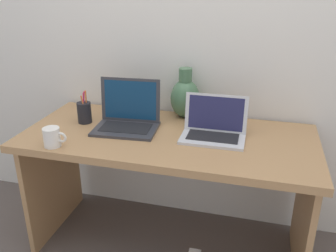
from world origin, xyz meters
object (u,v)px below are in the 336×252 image
(coffee_mug, at_px, (52,137))
(pen_cup, at_px, (84,112))
(laptop_right, at_px, (214,127))
(green_vase, at_px, (185,97))
(laptop_left, at_px, (128,115))

(coffee_mug, bearing_deg, pen_cup, 88.55)
(laptop_right, height_order, green_vase, green_vase)
(laptop_right, distance_m, coffee_mug, 0.82)
(laptop_right, bearing_deg, green_vase, 130.24)
(laptop_left, relative_size, green_vase, 1.21)
(laptop_right, xyz_separation_m, coffee_mug, (-0.76, -0.32, -0.01))
(laptop_left, bearing_deg, coffee_mug, -129.57)
(laptop_left, xyz_separation_m, laptop_right, (0.48, -0.01, -0.01))
(laptop_left, relative_size, pen_cup, 1.86)
(pen_cup, bearing_deg, laptop_left, 0.36)
(coffee_mug, xyz_separation_m, pen_cup, (0.01, 0.33, 0.01))
(green_vase, bearing_deg, laptop_right, -49.76)
(laptop_right, distance_m, pen_cup, 0.75)
(pen_cup, bearing_deg, laptop_right, -0.79)
(green_vase, bearing_deg, laptop_left, -138.88)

